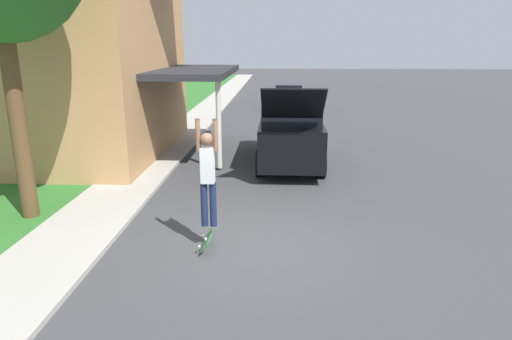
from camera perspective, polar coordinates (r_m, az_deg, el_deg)
ground_plane at (r=9.28m, az=-0.85°, el=-8.85°), size 120.00×120.00×0.00m
lawn at (r=17.21m, az=-26.99°, el=1.19°), size 10.00×80.00×0.08m
sidewalk at (r=15.49m, az=-12.73°, el=1.12°), size 1.80×80.00×0.10m
house at (r=17.80m, az=-27.13°, el=17.12°), size 11.93×8.68×9.08m
suv_parked at (r=14.85m, az=4.30°, el=5.13°), size 2.04×5.89×2.76m
car_down_street at (r=28.09m, az=4.06°, el=9.22°), size 1.88×4.08×1.41m
skateboarder at (r=8.52m, az=-6.06°, el=-0.20°), size 0.41×0.24×2.07m
skateboard at (r=8.90m, az=-6.14°, el=-8.55°), size 0.20×0.83×0.23m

